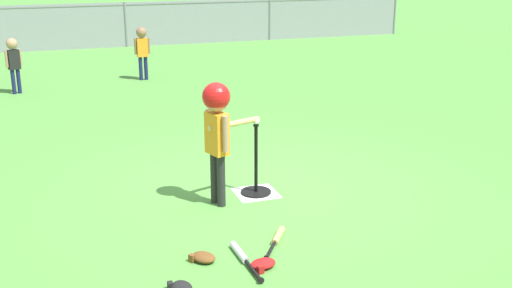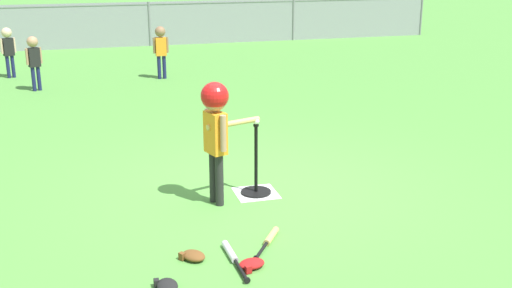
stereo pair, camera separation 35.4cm
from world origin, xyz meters
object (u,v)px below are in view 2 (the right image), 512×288
Objects in this scene: baseball_on_tee at (256,121)px; fielder_deep_center at (161,45)px; glove_by_plate at (167,286)px; spare_bat_silver at (232,255)px; glove_tossed_aside at (193,256)px; fielder_deep_left at (34,56)px; fielder_near_left at (8,46)px; glove_near_bats at (252,264)px; spare_bat_wood at (269,239)px; batter_child at (216,118)px; batting_tee at (256,182)px.

fielder_deep_center reaches higher than baseball_on_tee.
glove_by_plate is (-1.19, -1.71, -0.76)m from baseball_on_tee.
spare_bat_silver is 2.51× the size of glove_tossed_aside.
fielder_deep_left is (-2.34, -0.49, -0.03)m from fielder_deep_center.
fielder_near_left is at bearing 162.72° from fielder_deep_center.
baseball_on_tee reaches higher than glove_near_bats.
baseball_on_tee reaches higher than glove_by_plate.
spare_bat_wood is 0.49m from glove_near_bats.
glove_by_plate is (1.89, -8.99, -0.61)m from fielder_near_left.
glove_by_plate reaches higher than spare_bat_silver.
batter_child is at bearing -70.58° from fielder_near_left.
spare_bat_wood is at bearing -71.19° from fielder_near_left.
baseball_on_tee is at bearing -66.92° from fielder_deep_left.
batting_tee is at bearing -88.51° from fielder_deep_center.
glove_near_bats reaches higher than spare_bat_wood.
batting_tee is 6.40m from fielder_deep_center.
fielder_deep_left is 3.64× the size of glove_tossed_aside.
fielder_deep_center is 7.73m from glove_tossed_aside.
spare_bat_silver is at bearing -75.15° from fielder_deep_left.
batting_tee is at bearing 66.62° from spare_bat_silver.
glove_tossed_aside is at bearing -125.16° from baseball_on_tee.
glove_near_bats is at bearing -106.87° from batting_tee.
glove_tossed_aside is at bearing -77.40° from fielder_deep_left.
batter_child is 5.11× the size of glove_near_bats.
baseball_on_tee is at bearing 80.20° from spare_bat_wood.
fielder_near_left is 9.01m from spare_bat_silver.
fielder_deep_left is 4.40× the size of glove_by_plate.
baseball_on_tee is 2.22m from glove_by_plate.
fielder_near_left is at bearing 111.95° from fielder_deep_left.
batting_tee is at bearing 55.31° from glove_by_plate.
fielder_near_left reaches higher than spare_bat_silver.
fielder_deep_left is at bearing 105.31° from glove_near_bats.
fielder_deep_center reaches higher than glove_tossed_aside.
fielder_deep_center is 2.39m from fielder_deep_left.
baseball_on_tee is at bearing -88.51° from fielder_deep_center.
batter_child is at bearing -161.93° from batting_tee.
spare_bat_silver is at bearing 120.55° from glove_near_bats.
glove_near_bats is (0.12, -0.20, 0.01)m from spare_bat_silver.
spare_bat_wood is at bearing -99.80° from batting_tee.
glove_by_plate is at bearing -80.12° from fielder_deep_left.
spare_bat_silver is (2.48, -8.64, -0.61)m from fielder_near_left.
batter_child is 2.39× the size of spare_bat_wood.
spare_bat_wood is 0.72m from glove_tossed_aside.
glove_near_bats is at bearing -106.87° from baseball_on_tee.
batting_tee is 3.09× the size of glove_near_bats.
batting_tee is 1.17m from spare_bat_wood.
fielder_deep_left is (-2.06, 6.04, -0.26)m from batter_child.
fielder_deep_left is at bearing -68.05° from fielder_near_left.
fielder_deep_left is 4.01× the size of glove_near_bats.
batter_child is at bearing 83.61° from spare_bat_silver.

